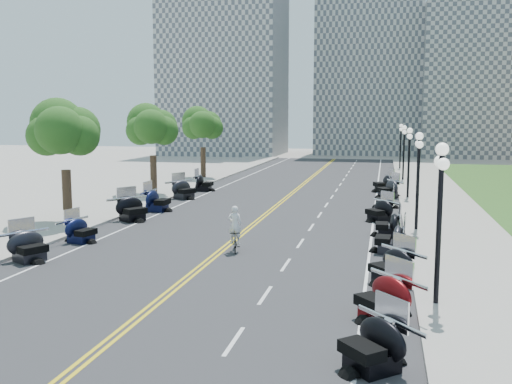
# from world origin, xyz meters

# --- Properties ---
(ground) EXTENTS (160.00, 160.00, 0.00)m
(ground) POSITION_xyz_m (0.00, 0.00, 0.00)
(ground) COLOR gray
(road) EXTENTS (16.00, 90.00, 0.01)m
(road) POSITION_xyz_m (0.00, 10.00, 0.00)
(road) COLOR #333335
(road) RESTS_ON ground
(centerline_yellow_a) EXTENTS (0.12, 90.00, 0.00)m
(centerline_yellow_a) POSITION_xyz_m (-0.12, 10.00, 0.01)
(centerline_yellow_a) COLOR yellow
(centerline_yellow_a) RESTS_ON road
(centerline_yellow_b) EXTENTS (0.12, 90.00, 0.00)m
(centerline_yellow_b) POSITION_xyz_m (0.12, 10.00, 0.01)
(centerline_yellow_b) COLOR yellow
(centerline_yellow_b) RESTS_ON road
(edge_line_north) EXTENTS (0.12, 90.00, 0.00)m
(edge_line_north) POSITION_xyz_m (6.40, 10.00, 0.01)
(edge_line_north) COLOR white
(edge_line_north) RESTS_ON road
(edge_line_south) EXTENTS (0.12, 90.00, 0.00)m
(edge_line_south) POSITION_xyz_m (-6.40, 10.00, 0.01)
(edge_line_south) COLOR white
(edge_line_south) RESTS_ON road
(lane_dash_3) EXTENTS (0.12, 2.00, 0.00)m
(lane_dash_3) POSITION_xyz_m (3.20, -12.00, 0.01)
(lane_dash_3) COLOR white
(lane_dash_3) RESTS_ON road
(lane_dash_4) EXTENTS (0.12, 2.00, 0.00)m
(lane_dash_4) POSITION_xyz_m (3.20, -8.00, 0.01)
(lane_dash_4) COLOR white
(lane_dash_4) RESTS_ON road
(lane_dash_5) EXTENTS (0.12, 2.00, 0.00)m
(lane_dash_5) POSITION_xyz_m (3.20, -4.00, 0.01)
(lane_dash_5) COLOR white
(lane_dash_5) RESTS_ON road
(lane_dash_6) EXTENTS (0.12, 2.00, 0.00)m
(lane_dash_6) POSITION_xyz_m (3.20, 0.00, 0.01)
(lane_dash_6) COLOR white
(lane_dash_6) RESTS_ON road
(lane_dash_7) EXTENTS (0.12, 2.00, 0.00)m
(lane_dash_7) POSITION_xyz_m (3.20, 4.00, 0.01)
(lane_dash_7) COLOR white
(lane_dash_7) RESTS_ON road
(lane_dash_8) EXTENTS (0.12, 2.00, 0.00)m
(lane_dash_8) POSITION_xyz_m (3.20, 8.00, 0.01)
(lane_dash_8) COLOR white
(lane_dash_8) RESTS_ON road
(lane_dash_9) EXTENTS (0.12, 2.00, 0.00)m
(lane_dash_9) POSITION_xyz_m (3.20, 12.00, 0.01)
(lane_dash_9) COLOR white
(lane_dash_9) RESTS_ON road
(lane_dash_10) EXTENTS (0.12, 2.00, 0.00)m
(lane_dash_10) POSITION_xyz_m (3.20, 16.00, 0.01)
(lane_dash_10) COLOR white
(lane_dash_10) RESTS_ON road
(lane_dash_11) EXTENTS (0.12, 2.00, 0.00)m
(lane_dash_11) POSITION_xyz_m (3.20, 20.00, 0.01)
(lane_dash_11) COLOR white
(lane_dash_11) RESTS_ON road
(lane_dash_12) EXTENTS (0.12, 2.00, 0.00)m
(lane_dash_12) POSITION_xyz_m (3.20, 24.00, 0.01)
(lane_dash_12) COLOR white
(lane_dash_12) RESTS_ON road
(lane_dash_13) EXTENTS (0.12, 2.00, 0.00)m
(lane_dash_13) POSITION_xyz_m (3.20, 28.00, 0.01)
(lane_dash_13) COLOR white
(lane_dash_13) RESTS_ON road
(lane_dash_14) EXTENTS (0.12, 2.00, 0.00)m
(lane_dash_14) POSITION_xyz_m (3.20, 32.00, 0.01)
(lane_dash_14) COLOR white
(lane_dash_14) RESTS_ON road
(lane_dash_15) EXTENTS (0.12, 2.00, 0.00)m
(lane_dash_15) POSITION_xyz_m (3.20, 36.00, 0.01)
(lane_dash_15) COLOR white
(lane_dash_15) RESTS_ON road
(lane_dash_16) EXTENTS (0.12, 2.00, 0.00)m
(lane_dash_16) POSITION_xyz_m (3.20, 40.00, 0.01)
(lane_dash_16) COLOR white
(lane_dash_16) RESTS_ON road
(lane_dash_17) EXTENTS (0.12, 2.00, 0.00)m
(lane_dash_17) POSITION_xyz_m (3.20, 44.00, 0.01)
(lane_dash_17) COLOR white
(lane_dash_17) RESTS_ON road
(lane_dash_18) EXTENTS (0.12, 2.00, 0.00)m
(lane_dash_18) POSITION_xyz_m (3.20, 48.00, 0.01)
(lane_dash_18) COLOR white
(lane_dash_18) RESTS_ON road
(lane_dash_19) EXTENTS (0.12, 2.00, 0.00)m
(lane_dash_19) POSITION_xyz_m (3.20, 52.00, 0.01)
(lane_dash_19) COLOR white
(lane_dash_19) RESTS_ON road
(sidewalk_north) EXTENTS (5.00, 90.00, 0.15)m
(sidewalk_north) POSITION_xyz_m (10.50, 10.00, 0.07)
(sidewalk_north) COLOR #9E9991
(sidewalk_north) RESTS_ON ground
(sidewalk_south) EXTENTS (5.00, 90.00, 0.15)m
(sidewalk_south) POSITION_xyz_m (-10.50, 10.00, 0.07)
(sidewalk_south) COLOR #9E9991
(sidewalk_south) RESTS_ON ground
(distant_block_a) EXTENTS (18.00, 14.00, 26.00)m
(distant_block_a) POSITION_xyz_m (-18.00, 62.00, 13.00)
(distant_block_a) COLOR gray
(distant_block_a) RESTS_ON ground
(distant_block_b) EXTENTS (16.00, 12.00, 30.00)m
(distant_block_b) POSITION_xyz_m (4.00, 68.00, 15.00)
(distant_block_b) COLOR gray
(distant_block_b) RESTS_ON ground
(distant_block_c) EXTENTS (20.00, 14.00, 22.00)m
(distant_block_c) POSITION_xyz_m (22.00, 65.00, 11.00)
(distant_block_c) COLOR gray
(distant_block_c) RESTS_ON ground
(street_lamp_1) EXTENTS (0.50, 1.20, 4.90)m
(street_lamp_1) POSITION_xyz_m (8.60, -8.00, 2.60)
(street_lamp_1) COLOR black
(street_lamp_1) RESTS_ON sidewalk_north
(street_lamp_2) EXTENTS (0.50, 1.20, 4.90)m
(street_lamp_2) POSITION_xyz_m (8.60, 4.00, 2.60)
(street_lamp_2) COLOR black
(street_lamp_2) RESTS_ON sidewalk_north
(street_lamp_3) EXTENTS (0.50, 1.20, 4.90)m
(street_lamp_3) POSITION_xyz_m (8.60, 16.00, 2.60)
(street_lamp_3) COLOR black
(street_lamp_3) RESTS_ON sidewalk_north
(street_lamp_4) EXTENTS (0.50, 1.20, 4.90)m
(street_lamp_4) POSITION_xyz_m (8.60, 28.00, 2.60)
(street_lamp_4) COLOR black
(street_lamp_4) RESTS_ON sidewalk_north
(street_lamp_5) EXTENTS (0.50, 1.20, 4.90)m
(street_lamp_5) POSITION_xyz_m (8.60, 40.00, 2.60)
(street_lamp_5) COLOR black
(street_lamp_5) RESTS_ON sidewalk_north
(tree_2) EXTENTS (4.80, 4.80, 9.20)m
(tree_2) POSITION_xyz_m (-10.00, 2.00, 4.75)
(tree_2) COLOR #235619
(tree_2) RESTS_ON sidewalk_south
(tree_3) EXTENTS (4.80, 4.80, 9.20)m
(tree_3) POSITION_xyz_m (-10.00, 14.00, 4.75)
(tree_3) COLOR #235619
(tree_3) RESTS_ON sidewalk_south
(tree_4) EXTENTS (4.80, 4.80, 9.20)m
(tree_4) POSITION_xyz_m (-10.00, 26.00, 4.75)
(tree_4) COLOR #235619
(tree_4) RESTS_ON sidewalk_south
(motorcycle_n_2) EXTENTS (2.77, 2.77, 1.37)m
(motorcycle_n_2) POSITION_xyz_m (6.78, -12.94, 0.69)
(motorcycle_n_2) COLOR black
(motorcycle_n_2) RESTS_ON road
(motorcycle_n_3) EXTENTS (2.89, 2.89, 1.43)m
(motorcycle_n_3) POSITION_xyz_m (7.00, -9.47, 0.72)
(motorcycle_n_3) COLOR #590A0C
(motorcycle_n_3) RESTS_ON road
(motorcycle_n_4) EXTENTS (2.80, 2.80, 1.39)m
(motorcycle_n_4) POSITION_xyz_m (7.27, -5.70, 0.69)
(motorcycle_n_4) COLOR black
(motorcycle_n_4) RESTS_ON road
(motorcycle_n_5) EXTENTS (2.16, 2.16, 1.41)m
(motorcycle_n_5) POSITION_xyz_m (7.27, -1.01, 0.71)
(motorcycle_n_5) COLOR black
(motorcycle_n_5) RESTS_ON road
(motorcycle_n_6) EXTENTS (1.96, 1.96, 1.34)m
(motorcycle_n_6) POSITION_xyz_m (7.19, 2.46, 0.67)
(motorcycle_n_6) COLOR black
(motorcycle_n_6) RESTS_ON road
(motorcycle_n_7) EXTENTS (2.73, 2.73, 1.36)m
(motorcycle_n_7) POSITION_xyz_m (6.72, 6.66, 0.68)
(motorcycle_n_7) COLOR black
(motorcycle_n_7) RESTS_ON road
(motorcycle_n_8) EXTENTS (1.84, 1.84, 1.28)m
(motorcycle_n_8) POSITION_xyz_m (7.02, 11.60, 0.64)
(motorcycle_n_8) COLOR black
(motorcycle_n_8) RESTS_ON road
(motorcycle_n_9) EXTENTS (2.88, 2.88, 1.50)m
(motorcycle_n_9) POSITION_xyz_m (7.20, 16.39, 0.75)
(motorcycle_n_9) COLOR black
(motorcycle_n_9) RESTS_ON road
(motorcycle_n_10) EXTENTS (2.76, 2.76, 1.51)m
(motorcycle_n_10) POSITION_xyz_m (6.90, 19.66, 0.75)
(motorcycle_n_10) COLOR black
(motorcycle_n_10) RESTS_ON road
(motorcycle_s_4) EXTENTS (2.72, 2.72, 1.40)m
(motorcycle_s_4) POSITION_xyz_m (-7.11, -5.75, 0.70)
(motorcycle_s_4) COLOR black
(motorcycle_s_4) RESTS_ON road
(motorcycle_s_5) EXTENTS (2.18, 2.18, 1.28)m
(motorcycle_s_5) POSITION_xyz_m (-6.88, -2.07, 0.64)
(motorcycle_s_5) COLOR black
(motorcycle_s_5) RESTS_ON road
(motorcycle_s_6) EXTENTS (3.06, 3.06, 1.54)m
(motorcycle_s_6) POSITION_xyz_m (-6.95, 3.68, 0.77)
(motorcycle_s_6) COLOR black
(motorcycle_s_6) RESTS_ON road
(motorcycle_s_7) EXTENTS (2.22, 2.22, 1.53)m
(motorcycle_s_7) POSITION_xyz_m (-6.87, 7.11, 0.76)
(motorcycle_s_7) COLOR black
(motorcycle_s_7) RESTS_ON road
(motorcycle_s_8) EXTENTS (2.94, 2.94, 1.51)m
(motorcycle_s_8) POSITION_xyz_m (-7.12, 12.66, 0.75)
(motorcycle_s_8) COLOR black
(motorcycle_s_8) RESTS_ON road
(motorcycle_s_9) EXTENTS (2.15, 2.15, 1.45)m
(motorcycle_s_9) POSITION_xyz_m (-7.08, 17.15, 0.72)
(motorcycle_s_9) COLOR black
(motorcycle_s_9) RESTS_ON road
(bicycle) EXTENTS (0.86, 1.66, 0.96)m
(bicycle) POSITION_xyz_m (0.64, -2.24, 0.48)
(bicycle) COLOR #A51414
(bicycle) RESTS_ON road
(cyclist_rider) EXTENTS (0.61, 0.40, 1.69)m
(cyclist_rider) POSITION_xyz_m (0.64, -2.24, 1.80)
(cyclist_rider) COLOR silver
(cyclist_rider) RESTS_ON bicycle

